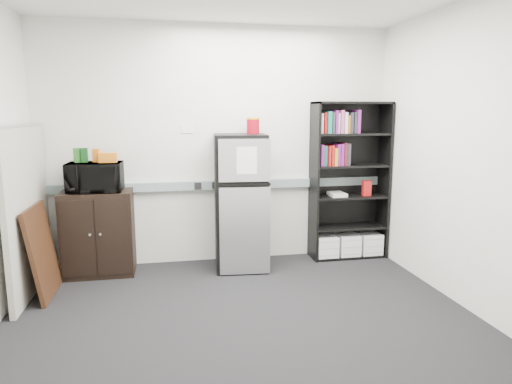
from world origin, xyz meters
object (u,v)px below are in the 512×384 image
bookshelf (349,182)px  refrigerator (241,202)px  cabinet (99,233)px  cubicle_partition (27,211)px  microwave (95,177)px

bookshelf → refrigerator: bearing=-173.8°
bookshelf → cabinet: bookshelf is taller
cubicle_partition → cabinet: (0.57, 0.42, -0.36)m
cabinet → refrigerator: refrigerator is taller
bookshelf → refrigerator: (-1.33, -0.14, -0.16)m
refrigerator → cabinet: bearing=-178.5°
cabinet → refrigerator: bearing=-3.0°
bookshelf → cubicle_partition: bookshelf is taller
bookshelf → microwave: 2.87m
cubicle_partition → microwave: (0.57, 0.40, 0.25)m
refrigerator → bookshelf: bearing=10.8°
cubicle_partition → refrigerator: 2.13m
cabinet → bookshelf: bearing=1.3°
microwave → cubicle_partition: bearing=-143.4°
cubicle_partition → cabinet: cubicle_partition is taller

